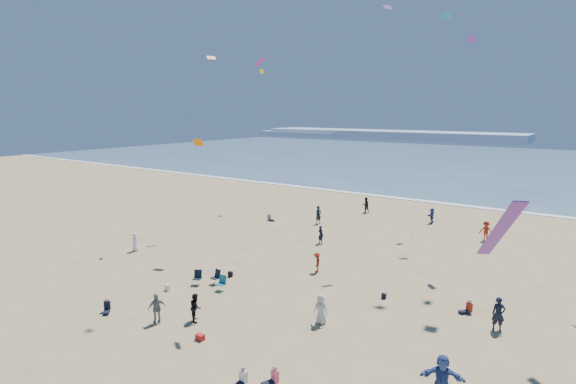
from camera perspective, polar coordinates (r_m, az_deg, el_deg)
The scene contains 13 objects.
ground at distance 23.35m, azimuth -16.52°, elevation -20.19°, with size 220.00×220.00×0.00m, color tan.
ocean at distance 109.00m, azimuth 26.35°, elevation 3.10°, with size 220.00×100.00×0.06m, color #476B84.
surf_line at distance 60.53m, azimuth 18.90°, elevation -1.35°, with size 220.00×1.20×0.08m, color white.
headland_far at distance 197.70m, azimuth 12.44°, elevation 7.15°, with size 110.00×20.00×3.20m, color #7A8EA8.
headland_near at distance 212.11m, azimuth 1.81°, elevation 7.42°, with size 40.00×14.00×2.00m, color #7A8EA8.
standing_flyers at distance 33.28m, azimuth 11.42°, elevation -8.88°, with size 36.17×33.95×1.92m.
seated_group at distance 28.70m, azimuth -1.89°, elevation -12.82°, with size 24.12×24.66×0.84m.
chair_cluster at distance 31.17m, azimuth -9.77°, elevation -10.89°, with size 2.75×1.55×1.00m.
white_tote at distance 31.27m, azimuth -15.08°, elevation -11.62°, with size 0.35×0.20×0.40m, color white.
black_backpack at distance 32.79m, azimuth -7.33°, elevation -10.31°, with size 0.30×0.22×0.38m, color black.
cooler at distance 24.80m, azimuth -11.10°, elevation -17.63°, with size 0.45×0.30×0.30m, color red.
navy_bag at distance 29.67m, azimuth 12.07°, elevation -12.78°, with size 0.28×0.18×0.34m, color black.
kites_aloft at distance 26.69m, azimuth 22.61°, elevation 15.16°, with size 38.91×42.77×30.87m.
Camera 1 is at (16.14, -12.17, 11.70)m, focal length 28.00 mm.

